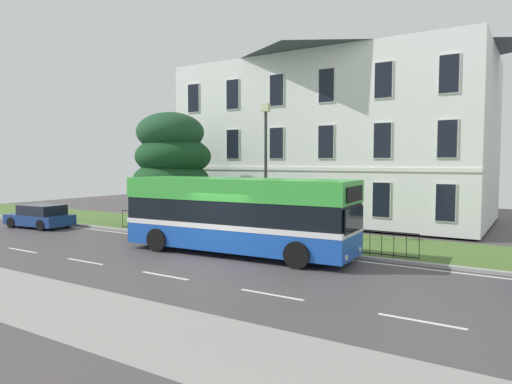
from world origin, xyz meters
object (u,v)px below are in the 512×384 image
georgian_townhouse (336,130)px  single_decker_bus (238,214)px  parked_hatchback_00 (40,216)px  litter_bin (229,224)px  evergreen_tree (173,174)px  street_lamp_post (266,161)px

georgian_townhouse → single_decker_bus: (1.18, -13.04, -4.17)m
parked_hatchback_00 → litter_bin: size_ratio=3.41×
georgian_townhouse → litter_bin: 11.45m
single_decker_bus → litter_bin: single_decker_bus is taller
evergreen_tree → litter_bin: bearing=-19.0°
georgian_townhouse → parked_hatchback_00: (-12.43, -12.82, -5.15)m
georgian_townhouse → parked_hatchback_00: size_ratio=4.72×
single_decker_bus → parked_hatchback_00: size_ratio=2.44×
litter_bin → street_lamp_post: bearing=3.8°
evergreen_tree → parked_hatchback_00: evergreen_tree is taller
single_decker_bus → street_lamp_post: (-0.49, 2.99, 2.11)m
street_lamp_post → litter_bin: (-2.00, -0.13, -3.00)m
georgian_townhouse → parked_hatchback_00: georgian_townhouse is taller
litter_bin → parked_hatchback_00: bearing=-166.7°
evergreen_tree → single_decker_bus: bearing=-31.3°
litter_bin → georgian_townhouse: bearing=82.7°
evergreen_tree → single_decker_bus: (7.60, -4.62, -1.41)m
georgian_townhouse → evergreen_tree: 10.94m
street_lamp_post → litter_bin: 3.61m
single_decker_bus → litter_bin: (-2.48, 2.86, -0.89)m
single_decker_bus → litter_bin: 3.89m
parked_hatchback_00 → georgian_townhouse: bearing=-139.1°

